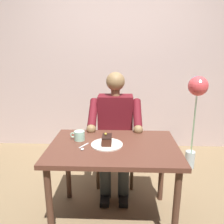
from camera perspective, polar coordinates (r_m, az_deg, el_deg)
name	(u,v)px	position (r m, az deg, el deg)	size (l,w,h in m)	color
ground_plane	(113,219)	(2.21, 0.35, -25.52)	(14.00, 14.00, 0.00)	#896F4E
cafe_rear_panel	(117,46)	(3.34, 1.37, 16.36)	(6.40, 0.12, 3.00)	beige
dining_table	(113,155)	(1.86, 0.38, -10.98)	(1.04, 0.70, 0.71)	brown
chair	(115,137)	(2.55, 0.89, -6.44)	(0.42, 0.42, 0.90)	brown
seated_person	(115,130)	(2.34, 0.80, -4.68)	(0.53, 0.58, 1.24)	maroon
dessert_plate	(107,145)	(1.82, -1.32, -8.34)	(0.26, 0.26, 0.01)	silver
cake_slice	(107,140)	(1.80, -1.33, -7.15)	(0.08, 0.12, 0.09)	#4A2519
coffee_cup	(79,135)	(1.93, -8.34, -5.92)	(0.12, 0.09, 0.08)	#AADFC4
dessert_spoon	(83,147)	(1.79, -7.38, -8.94)	(0.07, 0.14, 0.01)	silver
balloon_display	(197,97)	(2.81, 20.75, 3.60)	(0.25, 0.35, 1.17)	#B2C1C6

